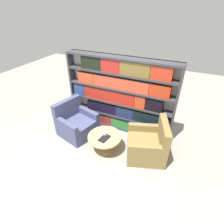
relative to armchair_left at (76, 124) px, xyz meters
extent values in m
plane|color=gray|center=(0.93, -0.53, -0.30)|extent=(14.00, 14.00, 0.00)
cube|color=silver|center=(0.93, 0.85, 0.70)|extent=(2.85, 0.05, 2.00)
cube|color=#333338|center=(-0.47, 0.73, 0.70)|extent=(0.05, 0.30, 2.00)
cube|color=#333338|center=(2.33, 0.73, 0.70)|extent=(0.05, 0.30, 2.00)
cube|color=#333338|center=(0.93, 0.73, -0.28)|extent=(2.75, 0.30, 0.05)
cube|color=#333338|center=(0.93, 0.73, 0.10)|extent=(2.75, 0.30, 0.05)
cube|color=#333338|center=(0.93, 0.73, 0.50)|extent=(2.75, 0.30, 0.05)
cube|color=#333338|center=(0.93, 0.73, 0.90)|extent=(2.75, 0.30, 0.05)
cube|color=#333338|center=(0.93, 0.73, 1.30)|extent=(2.75, 0.30, 0.05)
cube|color=#333338|center=(0.93, 0.73, 1.67)|extent=(2.75, 0.30, 0.05)
cube|color=navy|center=(0.03, 0.70, -0.11)|extent=(0.42, 0.20, 0.28)
cube|color=maroon|center=(0.49, 0.70, -0.11)|extent=(0.48, 0.20, 0.28)
cube|color=#2C7336|center=(1.51, 0.70, -0.11)|extent=(1.55, 0.20, 0.28)
cube|color=black|center=(0.44, 0.70, 0.27)|extent=(0.86, 0.20, 0.29)
cube|color=#1C284D|center=(1.12, 0.70, 0.27)|extent=(0.48, 0.20, 0.29)
cube|color=black|center=(1.82, 0.70, 0.27)|extent=(0.89, 0.20, 0.29)
cube|color=navy|center=(-0.23, 0.70, 0.68)|extent=(0.32, 0.20, 0.31)
cube|color=#A42218|center=(0.65, 0.70, 0.68)|extent=(1.43, 0.20, 0.31)
cube|color=#B0391B|center=(1.51, 0.70, 0.68)|extent=(0.26, 0.20, 0.31)
cube|color=black|center=(1.85, 0.70, 0.68)|extent=(0.42, 0.20, 0.31)
cube|color=#B74124|center=(0.01, 0.70, 1.06)|extent=(0.46, 0.20, 0.28)
cube|color=#B84028|center=(0.96, 0.70, 1.06)|extent=(1.44, 0.20, 0.28)
cube|color=#A52D15|center=(1.93, 0.70, 1.06)|extent=(0.47, 0.20, 0.28)
cube|color=black|center=(0.19, 0.70, 1.48)|extent=(0.55, 0.20, 0.31)
cube|color=maroon|center=(0.71, 0.70, 1.48)|extent=(0.47, 0.20, 0.31)
cube|color=brown|center=(1.31, 0.70, 1.48)|extent=(0.71, 0.20, 0.31)
cube|color=#A62C19|center=(1.91, 0.70, 1.48)|extent=(0.46, 0.20, 0.31)
cube|color=#42476B|center=(0.05, -0.01, -0.09)|extent=(1.02, 1.03, 0.42)
cube|color=#42476B|center=(-0.29, 0.08, 0.37)|extent=(0.35, 0.85, 0.49)
cube|color=#42476B|center=(0.02, -0.38, 0.21)|extent=(0.70, 0.29, 0.18)
cube|color=#42476B|center=(0.21, 0.32, 0.21)|extent=(0.70, 0.29, 0.18)
cube|color=olive|center=(1.91, -0.01, -0.09)|extent=(1.06, 1.07, 0.42)
cube|color=olive|center=(2.23, 0.10, 0.37)|extent=(0.40, 0.85, 0.49)
cube|color=olive|center=(1.72, 0.31, 0.21)|extent=(0.70, 0.33, 0.18)
cube|color=olive|center=(1.95, -0.38, 0.21)|extent=(0.70, 0.33, 0.18)
cylinder|color=tan|center=(0.98, -0.25, -0.12)|extent=(0.14, 0.14, 0.38)
cylinder|color=tan|center=(0.98, -0.25, -0.29)|extent=(0.44, 0.44, 0.03)
cylinder|color=tan|center=(0.98, -0.25, 0.09)|extent=(0.79, 0.79, 0.04)
cube|color=black|center=(0.98, -0.25, 0.12)|extent=(0.05, 0.06, 0.01)
cube|color=silver|center=(0.98, -0.25, 0.17)|extent=(0.08, 0.01, 0.12)
cube|color=black|center=(1.01, -0.34, 0.13)|extent=(0.21, 0.30, 0.03)
camera|label=1|loc=(2.42, -3.01, 2.79)|focal=28.00mm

